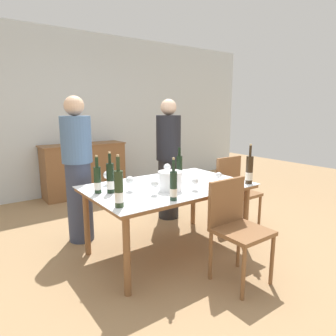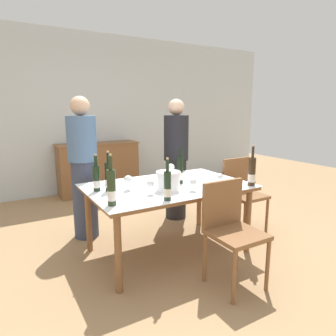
{
  "view_description": "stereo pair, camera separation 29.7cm",
  "coord_description": "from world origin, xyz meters",
  "px_view_note": "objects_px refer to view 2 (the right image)",
  "views": [
    {
      "loc": [
        -1.75,
        -2.41,
        1.51
      ],
      "look_at": [
        0.0,
        0.0,
        0.91
      ],
      "focal_mm": 32.0,
      "sensor_mm": 36.0,
      "label": 1
    },
    {
      "loc": [
        -1.5,
        -2.57,
        1.51
      ],
      "look_at": [
        0.0,
        0.0,
        0.91
      ],
      "focal_mm": 32.0,
      "sensor_mm": 36.0,
      "label": 2
    }
  ],
  "objects_px": {
    "sideboard_cabinet": "(99,168)",
    "wine_glass_3": "(128,180)",
    "wine_bottle_1": "(252,172)",
    "wine_bottle_5": "(180,170)",
    "wine_glass_1": "(193,182)",
    "wine_glass_4": "(171,167)",
    "chair_near_front": "(230,225)",
    "dining_table": "(168,191)",
    "wine_bottle_4": "(167,186)",
    "ice_bucket": "(168,180)",
    "wine_bottle_3": "(109,178)",
    "wine_bottle_0": "(96,178)",
    "person_guest_left": "(176,160)",
    "wine_glass_0": "(109,174)",
    "chair_right_end": "(241,189)",
    "wine_glass_2": "(151,184)",
    "wine_glass_5": "(220,177)",
    "person_host": "(83,169)",
    "wine_bottle_2": "(111,188)"
  },
  "relations": [
    {
      "from": "wine_bottle_1",
      "to": "wine_bottle_2",
      "type": "distance_m",
      "value": 1.45
    },
    {
      "from": "ice_bucket",
      "to": "wine_glass_2",
      "type": "bearing_deg",
      "value": -167.04
    },
    {
      "from": "dining_table",
      "to": "wine_bottle_4",
      "type": "bearing_deg",
      "value": -120.79
    },
    {
      "from": "wine_bottle_4",
      "to": "wine_bottle_5",
      "type": "bearing_deg",
      "value": 47.11
    },
    {
      "from": "wine_bottle_0",
      "to": "wine_bottle_1",
      "type": "relative_size",
      "value": 0.85
    },
    {
      "from": "ice_bucket",
      "to": "wine_bottle_1",
      "type": "bearing_deg",
      "value": -18.6
    },
    {
      "from": "wine_bottle_4",
      "to": "wine_glass_3",
      "type": "bearing_deg",
      "value": 109.23
    },
    {
      "from": "wine_bottle_3",
      "to": "person_guest_left",
      "type": "height_order",
      "value": "person_guest_left"
    },
    {
      "from": "wine_glass_5",
      "to": "wine_bottle_3",
      "type": "bearing_deg",
      "value": 161.73
    },
    {
      "from": "ice_bucket",
      "to": "wine_bottle_0",
      "type": "distance_m",
      "value": 0.68
    },
    {
      "from": "wine_glass_5",
      "to": "chair_near_front",
      "type": "xyz_separation_m",
      "value": [
        -0.29,
        -0.5,
        -0.29
      ]
    },
    {
      "from": "person_host",
      "to": "person_guest_left",
      "type": "xyz_separation_m",
      "value": [
        1.25,
        0.0,
        -0.01
      ]
    },
    {
      "from": "wine_glass_1",
      "to": "person_host",
      "type": "distance_m",
      "value": 1.36
    },
    {
      "from": "wine_bottle_5",
      "to": "sideboard_cabinet",
      "type": "bearing_deg",
      "value": 91.79
    },
    {
      "from": "wine_glass_3",
      "to": "person_host",
      "type": "relative_size",
      "value": 0.09
    },
    {
      "from": "ice_bucket",
      "to": "wine_glass_3",
      "type": "distance_m",
      "value": 0.39
    },
    {
      "from": "dining_table",
      "to": "wine_bottle_1",
      "type": "relative_size",
      "value": 3.91
    },
    {
      "from": "ice_bucket",
      "to": "wine_bottle_0",
      "type": "xyz_separation_m",
      "value": [
        -0.6,
        0.32,
        0.02
      ]
    },
    {
      "from": "wine_bottle_3",
      "to": "wine_glass_2",
      "type": "bearing_deg",
      "value": -46.19
    },
    {
      "from": "ice_bucket",
      "to": "wine_glass_4",
      "type": "relative_size",
      "value": 1.65
    },
    {
      "from": "dining_table",
      "to": "wine_glass_1",
      "type": "distance_m",
      "value": 0.36
    },
    {
      "from": "wine_bottle_4",
      "to": "wine_glass_1",
      "type": "relative_size",
      "value": 2.88
    },
    {
      "from": "wine_glass_4",
      "to": "chair_near_front",
      "type": "bearing_deg",
      "value": -94.05
    },
    {
      "from": "wine_glass_3",
      "to": "wine_bottle_1",
      "type": "bearing_deg",
      "value": -22.2
    },
    {
      "from": "wine_bottle_3",
      "to": "wine_glass_0",
      "type": "relative_size",
      "value": 2.62
    },
    {
      "from": "person_host",
      "to": "wine_bottle_3",
      "type": "bearing_deg",
      "value": -86.38
    },
    {
      "from": "wine_glass_0",
      "to": "chair_right_end",
      "type": "height_order",
      "value": "chair_right_end"
    },
    {
      "from": "wine_glass_5",
      "to": "wine_glass_4",
      "type": "bearing_deg",
      "value": 108.22
    },
    {
      "from": "wine_bottle_5",
      "to": "wine_glass_1",
      "type": "bearing_deg",
      "value": -100.07
    },
    {
      "from": "wine_glass_0",
      "to": "wine_glass_1",
      "type": "xyz_separation_m",
      "value": [
        0.59,
        -0.69,
        -0.02
      ]
    },
    {
      "from": "wine_glass_4",
      "to": "chair_near_front",
      "type": "distance_m",
      "value": 1.17
    },
    {
      "from": "wine_bottle_4",
      "to": "chair_near_front",
      "type": "distance_m",
      "value": 0.63
    },
    {
      "from": "dining_table",
      "to": "wine_bottle_3",
      "type": "distance_m",
      "value": 0.64
    },
    {
      "from": "sideboard_cabinet",
      "to": "wine_glass_3",
      "type": "distance_m",
      "value": 2.62
    },
    {
      "from": "wine_bottle_0",
      "to": "person_guest_left",
      "type": "distance_m",
      "value": 1.47
    },
    {
      "from": "wine_glass_2",
      "to": "chair_near_front",
      "type": "relative_size",
      "value": 0.16
    },
    {
      "from": "wine_glass_3",
      "to": "chair_right_end",
      "type": "xyz_separation_m",
      "value": [
        1.54,
        0.06,
        -0.31
      ]
    },
    {
      "from": "wine_glass_2",
      "to": "chair_right_end",
      "type": "xyz_separation_m",
      "value": [
        1.42,
        0.3,
        -0.31
      ]
    },
    {
      "from": "sideboard_cabinet",
      "to": "wine_glass_4",
      "type": "distance_m",
      "value": 2.25
    },
    {
      "from": "wine_bottle_0",
      "to": "wine_bottle_5",
      "type": "distance_m",
      "value": 0.86
    },
    {
      "from": "dining_table",
      "to": "wine_glass_4",
      "type": "distance_m",
      "value": 0.47
    },
    {
      "from": "sideboard_cabinet",
      "to": "dining_table",
      "type": "distance_m",
      "value": 2.59
    },
    {
      "from": "wine_bottle_2",
      "to": "wine_glass_3",
      "type": "height_order",
      "value": "wine_bottle_2"
    },
    {
      "from": "wine_glass_5",
      "to": "wine_bottle_2",
      "type": "bearing_deg",
      "value": -176.87
    },
    {
      "from": "wine_bottle_5",
      "to": "person_host",
      "type": "distance_m",
      "value": 1.15
    },
    {
      "from": "wine_bottle_5",
      "to": "wine_glass_1",
      "type": "xyz_separation_m",
      "value": [
        -0.06,
        -0.31,
        -0.05
      ]
    },
    {
      "from": "sideboard_cabinet",
      "to": "ice_bucket",
      "type": "height_order",
      "value": "ice_bucket"
    },
    {
      "from": "chair_right_end",
      "to": "person_guest_left",
      "type": "distance_m",
      "value": 0.95
    },
    {
      "from": "dining_table",
      "to": "wine_bottle_3",
      "type": "xyz_separation_m",
      "value": [
        -0.6,
        0.09,
        0.2
      ]
    },
    {
      "from": "sideboard_cabinet",
      "to": "wine_glass_1",
      "type": "xyz_separation_m",
      "value": [
        0.02,
        -2.89,
        0.36
      ]
    }
  ]
}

